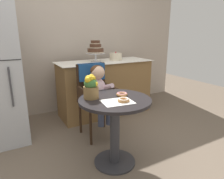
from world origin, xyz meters
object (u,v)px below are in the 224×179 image
(donut_mid, at_px, (124,100))
(round_layer_cake, at_px, (116,57))
(tiered_cake_stand, at_px, (96,49))
(donut_front, at_px, (122,94))
(seated_child, at_px, (99,88))
(wicker_chair, at_px, (94,88))
(flower_vase, at_px, (91,87))
(cafe_table, at_px, (115,118))

(donut_mid, height_order, round_layer_cake, round_layer_cake)
(tiered_cake_stand, distance_m, round_layer_cake, 0.40)
(donut_front, bearing_deg, seated_child, 90.55)
(wicker_chair, relative_size, seated_child, 1.31)
(seated_child, height_order, donut_mid, seated_child)
(donut_mid, bearing_deg, seated_child, 83.64)
(donut_front, distance_m, round_layer_cake, 1.46)
(donut_front, height_order, round_layer_cake, round_layer_cake)
(seated_child, distance_m, flower_vase, 0.56)
(donut_mid, bearing_deg, round_layer_cake, 62.62)
(flower_vase, height_order, round_layer_cake, round_layer_cake)
(wicker_chair, xyz_separation_m, flower_vase, (-0.30, -0.60, 0.19))
(seated_child, xyz_separation_m, tiered_cake_stand, (0.29, 0.72, 0.42))
(round_layer_cake, bearing_deg, tiered_cake_stand, -176.46)
(wicker_chair, distance_m, seated_child, 0.16)
(cafe_table, height_order, wicker_chair, wicker_chair)
(donut_front, relative_size, donut_mid, 1.02)
(seated_child, relative_size, donut_mid, 6.37)
(cafe_table, height_order, tiered_cake_stand, tiered_cake_stand)
(flower_vase, bearing_deg, wicker_chair, 63.52)
(wicker_chair, bearing_deg, round_layer_cake, 37.29)
(wicker_chair, bearing_deg, cafe_table, -102.05)
(seated_child, distance_m, round_layer_cake, 1.04)
(wicker_chair, height_order, flower_vase, flower_vase)
(cafe_table, distance_m, wicker_chair, 0.75)
(wicker_chair, xyz_separation_m, donut_front, (0.01, -0.69, 0.10))
(cafe_table, distance_m, round_layer_cake, 1.60)
(seated_child, height_order, tiered_cake_stand, tiered_cake_stand)
(donut_mid, bearing_deg, flower_vase, 131.94)
(seated_child, relative_size, donut_front, 6.22)
(flower_vase, bearing_deg, round_layer_cake, 50.91)
(tiered_cake_stand, bearing_deg, donut_front, -102.80)
(cafe_table, xyz_separation_m, round_layer_cake, (0.77, 1.32, 0.45))
(wicker_chair, height_order, seated_child, seated_child)
(cafe_table, relative_size, donut_mid, 6.32)
(donut_front, distance_m, tiered_cake_stand, 1.34)
(cafe_table, relative_size, seated_child, 0.99)
(wicker_chair, bearing_deg, seated_child, -94.14)
(cafe_table, relative_size, donut_front, 6.17)
(donut_mid, distance_m, tiered_cake_stand, 1.51)
(seated_child, height_order, round_layer_cake, round_layer_cake)
(wicker_chair, bearing_deg, donut_front, -93.71)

